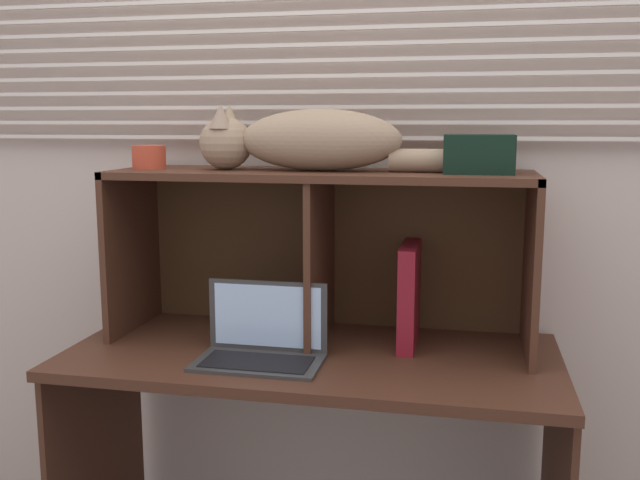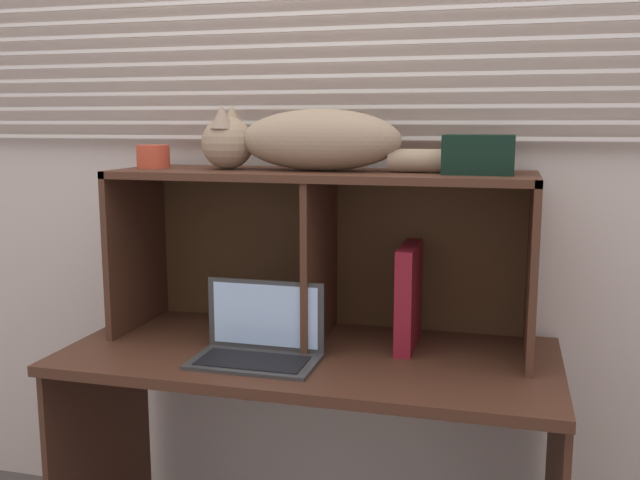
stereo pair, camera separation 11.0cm
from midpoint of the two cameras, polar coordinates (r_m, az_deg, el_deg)
The scene contains 9 objects.
back_panel_with_blinds at distance 2.31m, azimuth 2.90°, elevation 6.79°, with size 4.40×0.08×2.50m.
desk at distance 2.11m, azimuth 0.65°, elevation -12.56°, with size 1.40×0.64×0.72m.
hutch_shelf_unit at distance 2.13m, azimuth 1.73°, elevation 1.28°, with size 1.23×0.37×0.51m.
cat at distance 2.09m, azimuth 0.20°, elevation 7.99°, with size 0.79×0.19×0.19m.
laptop at distance 1.98m, azimuth -3.38°, elevation -8.27°, with size 0.34×0.20×0.21m.
binder_upright at distance 2.09m, azimuth 8.65°, elevation -4.49°, with size 0.05×0.24×0.30m, color maroon.
book_stack at distance 2.22m, azimuth -3.61°, elevation -6.74°, with size 0.17×0.25×0.06m.
small_basket at distance 2.26m, azimuth -11.90°, elevation 6.58°, with size 0.10×0.10×0.07m, color #BC422B.
storage_box at distance 2.02m, azimuth 14.19°, elevation 6.69°, with size 0.19×0.16×0.11m, color black.
Camera 2 is at (0.54, -1.69, 1.37)m, focal length 39.82 mm.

